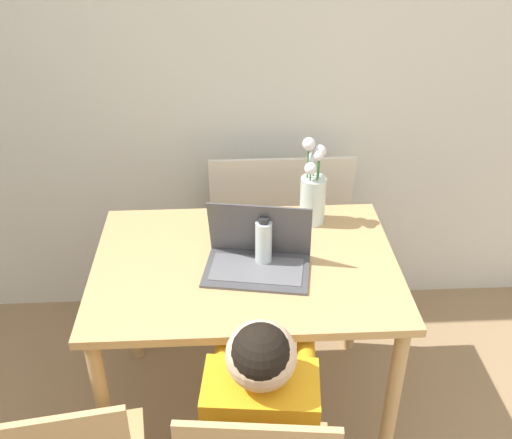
% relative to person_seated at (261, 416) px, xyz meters
% --- Properties ---
extents(wall_back, '(6.40, 0.05, 2.50)m').
position_rel_person_seated_xyz_m(wall_back, '(0.25, 1.34, 0.61)').
color(wall_back, silver).
rests_on(wall_back, ground_plane).
extents(dining_table, '(1.07, 0.76, 0.73)m').
position_rel_person_seated_xyz_m(dining_table, '(-0.02, 0.59, 0.00)').
color(dining_table, tan).
rests_on(dining_table, ground_plane).
extents(person_seated, '(0.34, 0.45, 1.01)m').
position_rel_person_seated_xyz_m(person_seated, '(0.00, 0.00, 0.00)').
color(person_seated, orange).
rests_on(person_seated, ground_plane).
extents(laptop, '(0.39, 0.28, 0.23)m').
position_rel_person_seated_xyz_m(laptop, '(0.02, 0.57, 0.15)').
color(laptop, '#4C4C51').
rests_on(laptop, dining_table).
extents(flower_vase, '(0.10, 0.10, 0.35)m').
position_rel_person_seated_xyz_m(flower_vase, '(0.24, 0.85, 0.23)').
color(flower_vase, silver).
rests_on(flower_vase, dining_table).
extents(water_bottle, '(0.06, 0.06, 0.18)m').
position_rel_person_seated_xyz_m(water_bottle, '(0.04, 0.58, 0.18)').
color(water_bottle, silver).
rests_on(water_bottle, dining_table).
extents(cardboard_panel, '(0.63, 0.14, 0.86)m').
position_rel_person_seated_xyz_m(cardboard_panel, '(0.16, 1.22, -0.21)').
color(cardboard_panel, silver).
rests_on(cardboard_panel, ground_plane).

